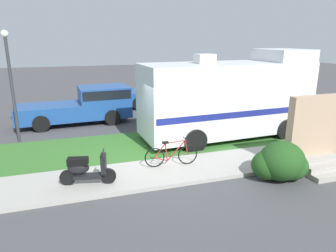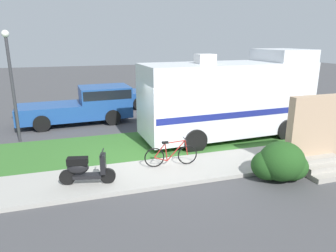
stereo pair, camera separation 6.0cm
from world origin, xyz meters
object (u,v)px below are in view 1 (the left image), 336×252
Objects in this scene: street_lamp_post at (11,77)px; pickup_truck_near at (87,104)px; pickup_truck_far at (167,90)px; bottle_spare at (283,148)px; scooter at (85,169)px; bottle_green at (306,148)px; motorhome_rv at (229,97)px; bicycle at (171,155)px.

pickup_truck_near is at bearing 38.08° from street_lamp_post.
pickup_truck_far is at bearing 30.10° from pickup_truck_near.
street_lamp_post is at bearing 154.59° from bottle_spare.
pickup_truck_near is 4.05m from street_lamp_post.
scooter reaches higher than bottle_green.
bottle_spare is (6.53, -6.74, -0.74)m from pickup_truck_near.
motorhome_rv is 7.40m from pickup_truck_far.
bottle_green is at bearing -25.07° from street_lamp_post.
bottle_spare is at bearing 0.61° from bicycle.
bicycle is at bearing -41.60° from street_lamp_post.
street_lamp_post reaches higher than bottle_green.
pickup_truck_near reaches higher than bottle_spare.
pickup_truck_far reaches higher than bottle_green.
scooter is at bearing -175.43° from bottle_spare.
bottle_green is (7.81, 0.27, -0.34)m from scooter.
bottle_spare is at bearing 4.57° from scooter.
motorhome_rv reaches higher than pickup_truck_near.
bottle_spare is (4.33, 0.05, -0.27)m from bicycle.
pickup_truck_far is (5.18, 3.00, -0.02)m from pickup_truck_near.
bottle_spare is (7.04, 0.56, -0.36)m from scooter.
bicycle is (-3.32, -2.43, -1.26)m from motorhome_rv.
bicycle is 7.57× the size of bottle_spare.
pickup_truck_far reaches higher than scooter.
pickup_truck_far is 9.79m from street_lamp_post.
bicycle is at bearing 10.79° from scooter.
pickup_truck_near is 10.16m from bottle_green.
pickup_truck_near is 9.41m from bottle_spare.
bicycle is 5.99× the size of bottle_green.
pickup_truck_near is 18.92× the size of bottle_green.
scooter is 0.35× the size of street_lamp_post.
pickup_truck_near is at bearing 136.10° from bottle_green.
pickup_truck_far is 9.86m from bottle_spare.
pickup_truck_near is at bearing 86.04° from scooter.
street_lamp_post is (-5.09, 4.52, 2.17)m from bicycle.
scooter is 6.76× the size of bottle_spare.
bottle_green is 0.07× the size of street_lamp_post.
motorhome_rv is 1.38× the size of pickup_truck_far.
pickup_truck_far reaches higher than bottle_spare.
bottle_green is 11.51m from street_lamp_post.
scooter is 5.95m from street_lamp_post.
bottle_green is at bearing -78.03° from pickup_truck_far.
scooter is 0.30× the size of pickup_truck_far.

